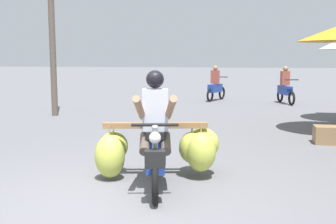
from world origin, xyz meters
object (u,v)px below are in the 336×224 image
object	(u,v)px
motorbike_distant_ahead_right	(215,86)
motorbike_distant_ahead_left	(285,88)
utility_pole	(51,17)
motorbike_main_loaded	(165,145)
produce_crate	(328,135)

from	to	relation	value
motorbike_distant_ahead_right	motorbike_distant_ahead_left	bearing A→B (deg)	-12.36
motorbike_distant_ahead_left	utility_pole	bearing A→B (deg)	-148.20
motorbike_main_loaded	utility_pole	xyz separation A→B (m)	(-4.38, 5.79, 2.39)
motorbike_distant_ahead_right	utility_pole	distance (m)	7.09
motorbike_main_loaded	produce_crate	size ratio (longest dim) A/B	3.56
motorbike_main_loaded	utility_pole	size ratio (longest dim) A/B	0.34
motorbike_main_loaded	motorbike_distant_ahead_left	distance (m)	10.56
motorbike_distant_ahead_right	produce_crate	bearing A→B (deg)	-70.71
produce_crate	utility_pole	distance (m)	8.21
motorbike_distant_ahead_right	produce_crate	xyz separation A→B (m)	(2.73, -7.80, -0.39)
motorbike_main_loaded	motorbike_distant_ahead_right	xyz separation A→B (m)	(0.11, 10.77, 0.07)
motorbike_main_loaded	motorbike_distant_ahead_left	bearing A→B (deg)	75.02
motorbike_distant_ahead_right	produce_crate	distance (m)	8.28
motorbike_main_loaded	motorbike_distant_ahead_right	size ratio (longest dim) A/B	1.30
motorbike_distant_ahead_left	produce_crate	size ratio (longest dim) A/B	2.82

